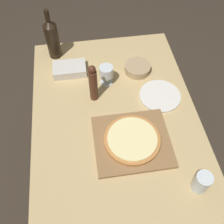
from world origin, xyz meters
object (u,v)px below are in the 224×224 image
at_px(wine_glass, 106,72).
at_px(small_bowl, 138,68).
at_px(pepper_mill, 93,84).
at_px(pizza, 132,139).
at_px(wine_bottle, 52,38).

height_order(wine_glass, small_bowl, wine_glass).
relative_size(pepper_mill, wine_glass, 2.01).
relative_size(pizza, pepper_mill, 1.15).
distance_m(wine_glass, small_bowl, 0.22).
distance_m(wine_bottle, small_bowl, 0.55).
relative_size(wine_glass, small_bowl, 0.78).
relative_size(pepper_mill, small_bowl, 1.57).
distance_m(wine_bottle, wine_glass, 0.41).
height_order(pepper_mill, small_bowl, pepper_mill).
xyz_separation_m(wine_glass, small_bowl, (0.20, 0.07, -0.06)).
bearing_deg(pepper_mill, small_bowl, 31.10).
bearing_deg(wine_bottle, small_bowl, -23.83).
bearing_deg(wine_glass, pizza, -80.31).
bearing_deg(pizza, pepper_mill, 116.36).
bearing_deg(wine_glass, wine_bottle, 135.92).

